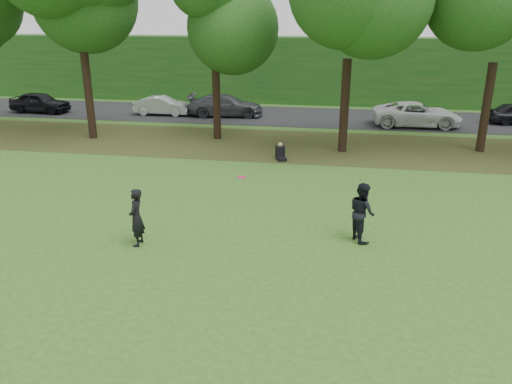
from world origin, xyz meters
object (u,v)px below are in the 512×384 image
player_right (362,212)px  frisbee (242,177)px  seated_person (281,153)px  player_left (136,217)px

player_right → frisbee: frisbee is taller
seated_person → player_right: bearing=-88.2°
player_left → player_right: bearing=98.9°
frisbee → seated_person: frisbee is taller
player_left → player_right: 6.90m
player_left → frisbee: 3.43m
player_left → frisbee: (3.13, 0.64, 1.26)m
player_right → frisbee: size_ratio=5.49×
player_left → seated_person: player_left is taller
player_left → frisbee: bearing=97.5°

